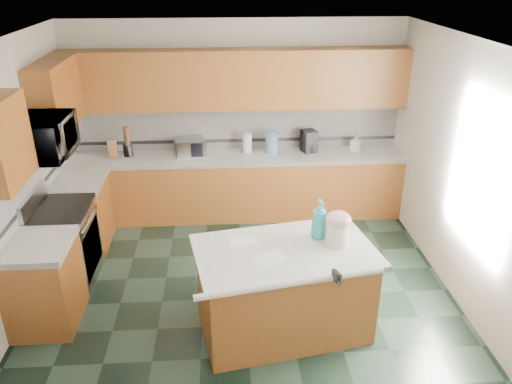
{
  "coord_description": "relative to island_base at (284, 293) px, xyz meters",
  "views": [
    {
      "loc": [
        -0.17,
        -4.47,
        3.37
      ],
      "look_at": [
        0.15,
        0.35,
        1.12
      ],
      "focal_mm": 35.0,
      "sensor_mm": 36.0,
      "label": 1
    }
  ],
  "objects": [
    {
      "name": "floor",
      "position": [
        -0.36,
        0.51,
        -0.43
      ],
      "size": [
        4.6,
        4.6,
        0.0
      ],
      "primitive_type": "plane",
      "color": "black",
      "rests_on": "ground"
    },
    {
      "name": "ceiling",
      "position": [
        -0.36,
        0.51,
        2.27
      ],
      "size": [
        4.6,
        4.6,
        0.0
      ],
      "primitive_type": "plane",
      "color": "white",
      "rests_on": "ground"
    },
    {
      "name": "wall_back",
      "position": [
        -0.36,
        2.83,
        0.92
      ],
      "size": [
        4.6,
        0.04,
        2.7
      ],
      "primitive_type": "cube",
      "color": "silver",
      "rests_on": "ground"
    },
    {
      "name": "wall_front",
      "position": [
        -0.36,
        -1.81,
        0.92
      ],
      "size": [
        4.6,
        0.04,
        2.7
      ],
      "primitive_type": "cube",
      "color": "silver",
      "rests_on": "ground"
    },
    {
      "name": "wall_left",
      "position": [
        -2.68,
        0.51,
        0.92
      ],
      "size": [
        0.04,
        4.6,
        2.7
      ],
      "primitive_type": "cube",
      "color": "silver",
      "rests_on": "ground"
    },
    {
      "name": "wall_right",
      "position": [
        1.96,
        0.51,
        0.92
      ],
      "size": [
        0.04,
        4.6,
        2.7
      ],
      "primitive_type": "cube",
      "color": "silver",
      "rests_on": "ground"
    },
    {
      "name": "back_base_cab",
      "position": [
        -0.36,
        2.51,
        0.0
      ],
      "size": [
        4.6,
        0.6,
        0.86
      ],
      "primitive_type": "cube",
      "color": "#582B0C",
      "rests_on": "ground"
    },
    {
      "name": "back_countertop",
      "position": [
        -0.36,
        2.51,
        0.46
      ],
      "size": [
        4.6,
        0.64,
        0.06
      ],
      "primitive_type": "cube",
      "color": "white",
      "rests_on": "back_base_cab"
    },
    {
      "name": "back_upper_cab",
      "position": [
        -0.36,
        2.64,
        1.51
      ],
      "size": [
        4.6,
        0.33,
        0.78
      ],
      "primitive_type": "cube",
      "color": "#582B0C",
      "rests_on": "wall_back"
    },
    {
      "name": "back_backsplash",
      "position": [
        -0.36,
        2.8,
        0.81
      ],
      "size": [
        4.6,
        0.02,
        0.63
      ],
      "primitive_type": "cube",
      "color": "silver",
      "rests_on": "back_countertop"
    },
    {
      "name": "back_accent_band",
      "position": [
        -0.36,
        2.79,
        0.61
      ],
      "size": [
        4.6,
        0.01,
        0.05
      ],
      "primitive_type": "cube",
      "color": "black",
      "rests_on": "back_countertop"
    },
    {
      "name": "left_base_cab_rear",
      "position": [
        -2.36,
        1.8,
        0.0
      ],
      "size": [
        0.6,
        0.82,
        0.86
      ],
      "primitive_type": "cube",
      "color": "#582B0C",
      "rests_on": "ground"
    },
    {
      "name": "left_counter_rear",
      "position": [
        -2.36,
        1.8,
        0.46
      ],
      "size": [
        0.64,
        0.82,
        0.06
      ],
      "primitive_type": "cube",
      "color": "white",
      "rests_on": "left_base_cab_rear"
    },
    {
      "name": "left_base_cab_front",
      "position": [
        -2.36,
        0.27,
        0.0
      ],
      "size": [
        0.6,
        0.72,
        0.86
      ],
      "primitive_type": "cube",
      "color": "#582B0C",
      "rests_on": "ground"
    },
    {
      "name": "left_counter_front",
      "position": [
        -2.36,
        0.27,
        0.46
      ],
      "size": [
        0.64,
        0.72,
        0.06
      ],
      "primitive_type": "cube",
      "color": "white",
      "rests_on": "left_base_cab_front"
    },
    {
      "name": "left_backsplash",
      "position": [
        -2.65,
        1.06,
        0.81
      ],
      "size": [
        0.02,
        2.3,
        0.63
      ],
      "primitive_type": "cube",
      "color": "silver",
      "rests_on": "wall_left"
    },
    {
      "name": "left_accent_band",
      "position": [
        -2.65,
        1.06,
        0.61
      ],
      "size": [
        0.01,
        2.3,
        0.05
      ],
      "primitive_type": "cube",
      "color": "black",
      "rests_on": "wall_left"
    },
    {
      "name": "left_upper_cab_rear",
      "position": [
        -2.5,
        1.93,
        1.51
      ],
      "size": [
        0.33,
        1.09,
        0.78
      ],
      "primitive_type": "cube",
      "color": "#582B0C",
      "rests_on": "wall_left"
    },
    {
      "name": "range_body",
      "position": [
        -2.36,
        1.01,
        0.01
      ],
      "size": [
        0.6,
        0.76,
        0.88
      ],
      "primitive_type": "cube",
      "color": "#B7B7BC",
      "rests_on": "ground"
    },
    {
      "name": "range_oven_door",
      "position": [
        -2.07,
        1.01,
        -0.03
      ],
      "size": [
        0.02,
        0.68,
        0.55
      ],
      "primitive_type": "cube",
      "color": "black",
      "rests_on": "range_body"
    },
    {
      "name": "range_cooktop",
      "position": [
        -2.36,
        1.01,
        0.47
      ],
      "size": [
        0.62,
        0.78,
        0.04
      ],
      "primitive_type": "cube",
      "color": "black",
      "rests_on": "range_body"
    },
    {
      "name": "range_handle",
      "position": [
        -2.04,
        1.01,
        0.35
      ],
      "size": [
        0.02,
        0.66,
        0.02
      ],
      "primitive_type": "cylinder",
      "rotation": [
        1.57,
        0.0,
        0.0
      ],
      "color": "#B7B7BC",
      "rests_on": "range_body"
    },
    {
      "name": "range_backguard",
      "position": [
        -2.62,
        1.01,
        0.59
      ],
      "size": [
        0.06,
        0.76,
        0.18
      ],
      "primitive_type": "cube",
      "color": "#B7B7BC",
      "rests_on": "range_body"
    },
    {
      "name": "microwave",
      "position": [
        -2.36,
        1.01,
        1.3
      ],
      "size": [
        0.5,
        0.73,
        0.41
      ],
      "primitive_type": "imported",
      "rotation": [
        0.0,
        0.0,
        1.57
      ],
      "color": "#B7B7BC",
      "rests_on": "wall_left"
    },
    {
      "name": "island_base",
      "position": [
        0.0,
        0.0,
        0.0
      ],
      "size": [
        1.71,
        1.17,
        0.86
      ],
      "primitive_type": "cube",
      "rotation": [
        0.0,
        0.0,
        0.18
      ],
      "color": "#582B0C",
      "rests_on": "ground"
    },
    {
      "name": "island_top",
      "position": [
        0.0,
        0.0,
        0.46
      ],
      "size": [
        1.83,
        1.28,
        0.06
      ],
      "primitive_type": "cube",
      "rotation": [
        0.0,
        0.0,
        0.18
      ],
      "color": "white",
      "rests_on": "island_base"
    },
    {
      "name": "island_bullnose",
      "position": [
        0.0,
        -0.5,
        0.46
      ],
      "size": [
        1.66,
        0.36,
        0.06
      ],
      "primitive_type": "cylinder",
      "rotation": [
        0.0,
        1.57,
        0.18
      ],
      "color": "white",
      "rests_on": "island_base"
    },
    {
      "name": "treat_jar",
      "position": [
        0.5,
        0.07,
        0.61
      ],
      "size": [
        0.28,
        0.28,
        0.23
      ],
      "primitive_type": "cylinder",
      "rotation": [
        0.0,
        0.0,
        0.31
      ],
      "color": "silver",
      "rests_on": "island_top"
    },
    {
      "name": "treat_jar_lid",
      "position": [
        0.5,
        0.07,
        0.76
      ],
      "size": [
        0.24,
        0.24,
        0.15
      ],
      "primitive_type": "ellipsoid",
      "color": "#DB9DA4",
      "rests_on": "treat_jar"
    },
    {
      "name": "treat_jar_knob",
      "position": [
        0.5,
        0.07,
        0.81
      ],
      "size": [
        0.08,
        0.03,
        0.03
      ],
      "primitive_type": "cylinder",
      "rotation": [
        0.0,
        1.57,
        0.0
      ],
      "color": "tan",
      "rests_on": "treat_jar_lid"
    },
    {
      "name": "treat_jar_knob_end_l",
      "position": [
        0.46,
        0.07,
        0.81
      ],
      "size": [
        0.04,
        0.04,
        0.04
      ],
      "primitive_type": "sphere",
      "color": "tan",
      "rests_on": "treat_jar_lid"
    },
    {
      "name": "treat_jar_knob_end_r",
      "position": [
        0.54,
        0.07,
        0.81
      ],
      "size": [
        0.04,
        0.04,
        0.04
      ],
      "primitive_type": "sphere",
      "color": "tan",
      "rests_on": "treat_jar_lid"
    },
    {
      "name": "soap_bottle_island",
      "position": [
        0.35,
        0.2,
        0.69
      ],
      "size": [
        0.17,
        0.17,
        0.4
      ],
      "primitive_type": "imported",
      "rotation": [
        0.0,
        0.0,
        0.12
      ],
      "color": "teal",
      "rests_on": "island_top"
    },
    {
      "name": "paper_sheet_a",
      "position": [
        -0.15,
        -0.14,
        0.49
      ],
      "size": [
        0.35,
        0.33,
        0.0
      ],
      "primitive_type": "cube",
      "rotation": [
        0.0,
        0.0,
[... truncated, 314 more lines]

